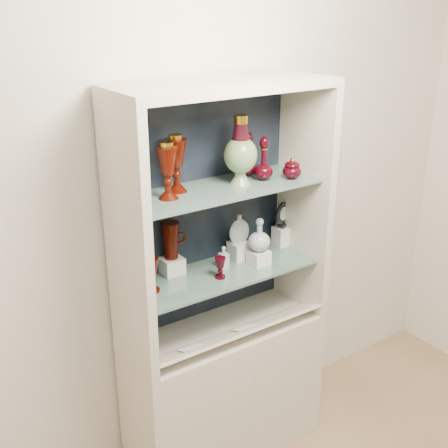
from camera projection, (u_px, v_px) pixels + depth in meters
wall_back at (198, 191)px, 2.69m from camera, size 3.50×0.02×2.80m
cabinet_base at (224, 390)px, 2.90m from camera, size 1.00×0.40×0.75m
cabinet_back_panel at (202, 207)px, 2.70m from camera, size 0.98×0.02×1.15m
cabinet_side_left at (127, 243)px, 2.30m from camera, size 0.04×0.40×1.15m
cabinet_side_right at (303, 200)px, 2.80m from camera, size 0.04×0.40×1.15m
cabinet_top_cap at (224, 86)px, 2.33m from camera, size 1.00×0.40×0.04m
shelf_lower at (222, 273)px, 2.67m from camera, size 0.92×0.34×0.01m
shelf_upper at (221, 189)px, 2.52m from camera, size 0.92×0.34×0.01m
label_ledge at (237, 333)px, 2.67m from camera, size 0.92×0.17×0.09m
label_card_0 at (190, 347)px, 2.53m from camera, size 0.10×0.06×0.03m
label_card_1 at (243, 328)px, 2.68m from camera, size 0.10×0.06×0.03m
pedestal_lamp_left at (167, 171)px, 2.33m from camera, size 0.11×0.11×0.24m
pedestal_lamp_right at (176, 163)px, 2.42m from camera, size 0.13×0.13×0.25m
enamel_urn at (241, 150)px, 2.51m from camera, size 0.15×0.15×0.31m
ruby_decanter_a at (264, 156)px, 2.58m from camera, size 0.12×0.12×0.23m
ruby_decanter_b at (248, 153)px, 2.64m from camera, size 0.10×0.10×0.22m
lidded_bowl at (292, 168)px, 2.62m from camera, size 0.12×0.12×0.10m
cobalt_goblet at (137, 276)px, 2.40m from camera, size 0.09×0.09×0.20m
ruby_goblet_tall at (152, 275)px, 2.46m from camera, size 0.07×0.07×0.16m
ruby_goblet_small at (220, 268)px, 2.59m from camera, size 0.06×0.06×0.10m
riser_ruby_pitcher at (172, 265)px, 2.64m from camera, size 0.10×0.10×0.08m
ruby_pitcher at (171, 240)px, 2.59m from camera, size 0.16×0.13×0.18m
clear_square_bottle at (224, 257)px, 2.68m from camera, size 0.04×0.04×0.12m
riser_flat_flask at (239, 250)px, 2.79m from camera, size 0.09×0.09×0.09m
flat_flask at (239, 228)px, 2.74m from camera, size 0.11×0.06×0.15m
riser_clear_round_decanter at (259, 257)px, 2.73m from camera, size 0.09×0.09×0.07m
clear_round_decanter at (259, 235)px, 2.69m from camera, size 0.12×0.12×0.16m
riser_cameo_medallion at (282, 236)px, 2.95m from camera, size 0.08×0.08×0.10m
cameo_medallion at (283, 214)px, 2.90m from camera, size 0.13×0.08×0.14m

